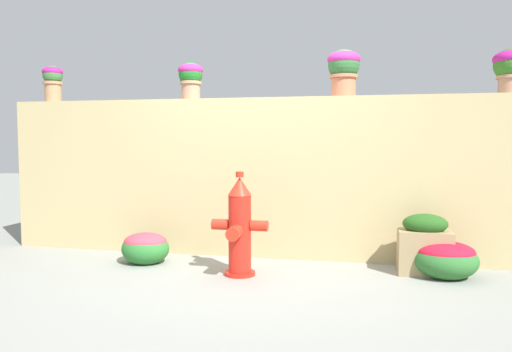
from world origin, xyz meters
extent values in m
plane|color=gray|center=(0.00, 0.00, 0.00)|extent=(24.00, 24.00, 0.00)
cube|color=tan|center=(0.00, 1.10, 0.81)|extent=(5.46, 0.39, 1.63)
cylinder|color=#AD7D57|center=(-2.38, 1.06, 1.74)|extent=(0.18, 0.18, 0.23)
cylinder|color=#AD7D57|center=(-2.38, 1.06, 1.84)|extent=(0.21, 0.21, 0.03)
sphere|color=#387237|center=(-2.38, 1.06, 1.93)|extent=(0.22, 0.22, 0.22)
ellipsoid|color=#B0207E|center=(-2.38, 1.06, 1.97)|extent=(0.23, 0.23, 0.12)
cylinder|color=#AB7C5E|center=(-0.75, 1.06, 1.72)|extent=(0.20, 0.20, 0.19)
cylinder|color=#AB7C5E|center=(-0.75, 1.06, 1.80)|extent=(0.23, 0.23, 0.03)
sphere|color=#1C6520|center=(-0.75, 1.06, 1.89)|extent=(0.25, 0.25, 0.25)
ellipsoid|color=#AE2478|center=(-0.75, 1.06, 1.94)|extent=(0.27, 0.27, 0.14)
cylinder|color=#BF6D4D|center=(0.85, 1.08, 1.74)|extent=(0.24, 0.24, 0.22)
cylinder|color=#BF6D4D|center=(0.85, 1.08, 1.83)|extent=(0.28, 0.28, 0.03)
sphere|color=#2D6431|center=(0.85, 1.08, 1.94)|extent=(0.31, 0.31, 0.31)
ellipsoid|color=#B82882|center=(0.85, 1.08, 2.00)|extent=(0.33, 0.33, 0.17)
cylinder|color=tan|center=(2.38, 1.10, 1.71)|extent=(0.20, 0.20, 0.18)
cylinder|color=tan|center=(2.38, 1.10, 1.79)|extent=(0.24, 0.24, 0.03)
sphere|color=#306C21|center=(2.38, 1.10, 1.90)|extent=(0.30, 0.30, 0.30)
ellipsoid|color=#B21C83|center=(2.38, 1.10, 1.95)|extent=(0.31, 0.31, 0.16)
cylinder|color=red|center=(-0.01, 0.24, 0.01)|extent=(0.27, 0.27, 0.03)
cylinder|color=red|center=(-0.01, 0.24, 0.36)|extent=(0.20, 0.20, 0.71)
cone|color=red|center=(-0.01, 0.24, 0.79)|extent=(0.21, 0.21, 0.16)
cylinder|color=red|center=(-0.01, 0.24, 0.90)|extent=(0.07, 0.07, 0.05)
cylinder|color=red|center=(-0.19, 0.24, 0.45)|extent=(0.15, 0.10, 0.10)
cylinder|color=red|center=(0.17, 0.24, 0.45)|extent=(0.15, 0.10, 0.10)
cylinder|color=red|center=(-0.01, 0.06, 0.41)|extent=(0.12, 0.17, 0.12)
ellipsoid|color=#2A712E|center=(-1.02, 0.47, 0.14)|extent=(0.47, 0.42, 0.31)
ellipsoid|color=#D83B4C|center=(-1.02, 0.47, 0.21)|extent=(0.42, 0.37, 0.17)
ellipsoid|color=#2E692D|center=(1.76, 0.55, 0.15)|extent=(0.56, 0.50, 0.33)
ellipsoid|color=red|center=(1.76, 0.55, 0.22)|extent=(0.50, 0.45, 0.18)
cube|color=#99835A|center=(1.60, 0.62, 0.20)|extent=(0.46, 0.30, 0.39)
ellipsoid|color=#225119|center=(1.60, 0.62, 0.45)|extent=(0.39, 0.25, 0.18)
camera|label=1|loc=(1.02, -3.93, 1.19)|focal=34.43mm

